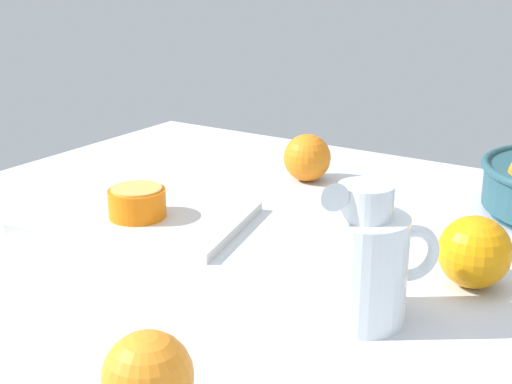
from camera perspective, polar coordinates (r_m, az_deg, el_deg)
ground_plane at (r=90.13cm, az=1.52°, el=-5.35°), size 113.69×97.85×3.00cm
juice_pitcher at (r=71.25cm, az=8.63°, el=-6.19°), size 10.69×11.29×15.19cm
cutting_board at (r=98.77cm, az=-9.44°, el=-2.05°), size 32.90×26.19×1.37cm
orange_half_0 at (r=96.48cm, az=-9.57°, el=-0.83°), size 7.77×7.77×4.16cm
loose_orange_1 at (r=81.53cm, az=17.22°, el=-4.64°), size 8.11×8.11×8.11cm
loose_orange_2 at (r=57.81cm, az=-8.72°, el=-14.50°), size 7.33×7.33×7.33cm
loose_orange_3 at (r=114.95cm, az=4.15°, el=2.77°), size 7.71×7.71×7.71cm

